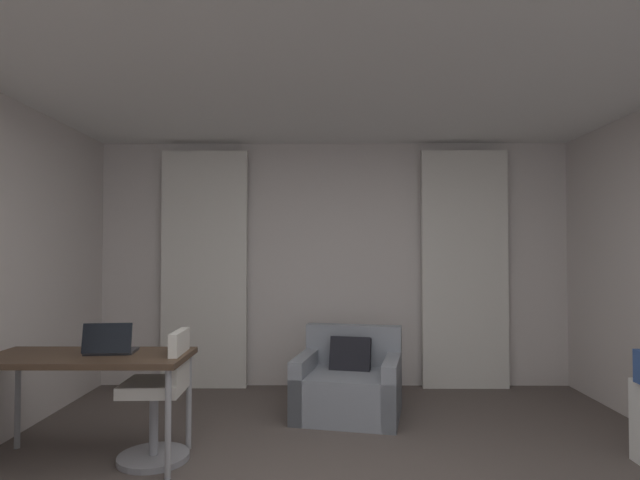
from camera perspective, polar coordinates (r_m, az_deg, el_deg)
wall_window at (r=5.53m, az=1.57°, el=-2.66°), size 5.12×0.06×2.60m
ceiling at (r=2.78m, az=3.01°, el=24.49°), size 5.12×6.12×0.06m
curtain_left_panel at (r=5.54m, az=-12.78°, el=-3.13°), size 0.90×0.06×2.50m
curtain_right_panel at (r=5.60m, az=15.84°, el=-3.10°), size 0.90×0.06×2.50m
armchair at (r=4.65m, az=3.25°, el=-15.88°), size 1.02×0.93×0.75m
desk at (r=3.90m, az=-24.46°, el=-12.47°), size 1.35×0.60×0.72m
desk_chair at (r=3.83m, az=-17.43°, el=-16.89°), size 0.48×0.48×0.88m
laptop at (r=3.86m, az=-22.35°, el=-10.97°), size 0.35×0.28×0.22m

